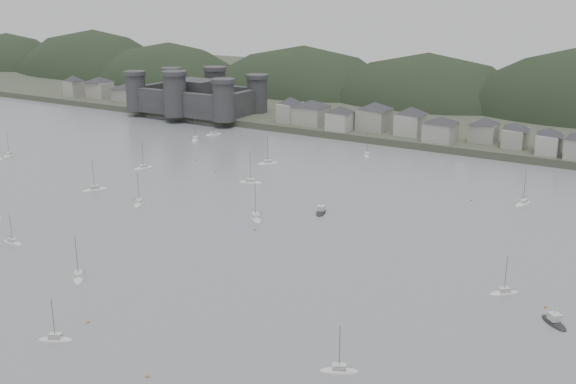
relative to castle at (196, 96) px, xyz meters
The scene contains 9 objects.
ground 216.45m from the castle, 56.28° to the right, with size 900.00×900.00×0.00m, color slate.
far_shore_land 166.61m from the castle, 43.83° to the left, with size 900.00×250.00×3.00m, color #383D2D.
forested_ridge 155.26m from the castle, 35.67° to the left, with size 851.55×103.94×102.57m.
castle is the anchor object (origin of this frame).
waterfront_town 170.64m from the castle, ahead, with size 451.48×28.46×12.92m.
moored_fleet 152.56m from the castle, 44.95° to the right, with size 250.96×177.49×13.29m.
motor_launch_near 244.24m from the castle, 34.11° to the right, with size 7.09×6.96×3.76m.
motor_launch_far 164.21m from the castle, 38.02° to the right, with size 5.04×7.97×3.80m.
mooring_buoys 171.26m from the castle, 48.11° to the right, with size 171.07×128.56×0.70m.
Camera 1 is at (101.36, -88.40, 64.18)m, focal length 42.52 mm.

